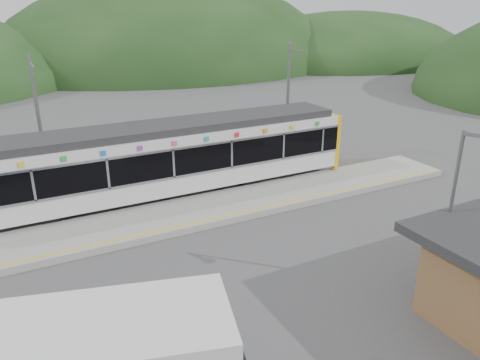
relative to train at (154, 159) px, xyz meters
name	(u,v)px	position (x,y,z in m)	size (l,w,h in m)	color
ground	(257,239)	(2.35, -6.00, -2.06)	(120.00, 120.00, 0.00)	#4C4C4F
hills	(305,176)	(8.54, -0.71, -2.06)	(146.00, 149.00, 26.00)	#1E3D19
platform	(222,206)	(2.35, -2.70, -1.91)	(26.00, 3.20, 0.30)	#9E9E99
yellow_line	(235,214)	(2.35, -4.00, -1.76)	(26.00, 0.10, 0.01)	yellow
train	(154,159)	(0.00, 0.00, 0.00)	(20.44, 3.01, 3.74)	black
catenary_mast_west	(40,127)	(-4.65, 2.56, 1.58)	(0.18, 1.80, 7.00)	slate
catenary_mast_east	(288,100)	(9.35, 2.56, 1.58)	(0.18, 1.80, 7.00)	slate
lamp_post	(455,202)	(5.85, -12.27, 1.31)	(0.49, 1.06, 5.64)	slate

